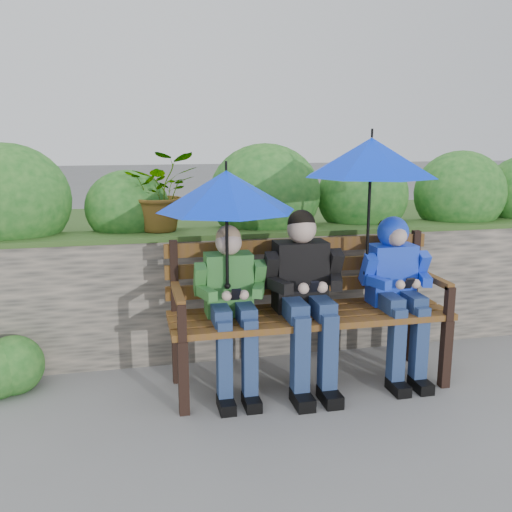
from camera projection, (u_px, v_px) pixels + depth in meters
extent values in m
plane|color=slate|center=(259.00, 387.00, 4.12)|extent=(60.00, 60.00, 0.00)
cube|color=#46453F|center=(239.00, 293.00, 4.73)|extent=(8.00, 0.40, 1.00)
cube|color=#344F21|center=(238.00, 232.00, 4.63)|extent=(8.00, 0.42, 0.04)
cube|color=#344F21|center=(217.00, 263.00, 5.88)|extent=(8.00, 2.00, 0.96)
ellipsoid|color=#18521A|center=(6.00, 200.00, 4.40)|extent=(0.97, 0.78, 0.88)
ellipsoid|color=#18521A|center=(128.00, 208.00, 4.63)|extent=(0.68, 0.54, 0.61)
ellipsoid|color=#18521A|center=(265.00, 195.00, 4.84)|extent=(0.96, 0.76, 0.86)
ellipsoid|color=#18521A|center=(363.00, 196.00, 5.09)|extent=(0.83, 0.67, 0.75)
ellipsoid|color=#18521A|center=(460.00, 193.00, 5.21)|extent=(0.86, 0.69, 0.78)
sphere|color=#C26E9B|center=(20.00, 220.00, 4.33)|extent=(0.14, 0.14, 0.14)
sphere|color=#C26E9B|center=(289.00, 212.00, 4.79)|extent=(0.14, 0.14, 0.14)
sphere|color=#C26E9B|center=(471.00, 206.00, 5.16)|extent=(0.14, 0.14, 0.14)
imported|color=#18521A|center=(162.00, 191.00, 4.52)|extent=(0.57, 0.49, 0.63)
imported|color=#18521A|center=(378.00, 192.00, 4.93)|extent=(0.30, 0.30, 0.54)
sphere|color=#18521A|center=(13.00, 365.00, 4.05)|extent=(0.43, 0.43, 0.43)
cube|color=black|center=(184.00, 378.00, 3.68)|extent=(0.07, 0.07, 0.50)
cube|color=black|center=(177.00, 350.00, 4.16)|extent=(0.07, 0.07, 0.50)
cube|color=black|center=(446.00, 354.00, 4.08)|extent=(0.07, 0.07, 0.50)
cube|color=black|center=(412.00, 331.00, 4.56)|extent=(0.07, 0.07, 0.50)
cube|color=brown|center=(320.00, 325.00, 3.86)|extent=(2.01, 0.11, 0.04)
cube|color=brown|center=(314.00, 319.00, 4.00)|extent=(2.01, 0.11, 0.04)
cube|color=brown|center=(307.00, 312.00, 4.14)|extent=(2.01, 0.11, 0.04)
cube|color=brown|center=(301.00, 307.00, 4.27)|extent=(2.01, 0.11, 0.04)
cube|color=black|center=(174.00, 279.00, 4.07)|extent=(0.06, 0.06, 0.56)
cube|color=brown|center=(178.00, 294.00, 3.81)|extent=(0.06, 0.52, 0.04)
cube|color=black|center=(182.00, 323.00, 3.60)|extent=(0.06, 0.06, 0.25)
cube|color=black|center=(414.00, 266.00, 4.47)|extent=(0.06, 0.06, 0.56)
cube|color=brown|center=(432.00, 278.00, 4.21)|extent=(0.06, 0.52, 0.04)
cube|color=black|center=(449.00, 304.00, 4.00)|extent=(0.06, 0.06, 0.25)
cube|color=brown|center=(299.00, 286.00, 4.30)|extent=(2.01, 0.04, 0.10)
cube|color=brown|center=(300.00, 266.00, 4.27)|extent=(2.01, 0.04, 0.10)
cube|color=brown|center=(300.00, 245.00, 4.23)|extent=(2.01, 0.04, 0.10)
cube|color=#357632|center=(228.00, 284.00, 3.98)|extent=(0.32, 0.19, 0.44)
sphere|color=#C1A18F|center=(229.00, 242.00, 3.90)|extent=(0.18, 0.18, 0.18)
sphere|color=#A98358|center=(228.00, 237.00, 3.90)|extent=(0.17, 0.17, 0.17)
cube|color=navy|center=(220.00, 314.00, 3.85)|extent=(0.11, 0.31, 0.11)
cube|color=navy|center=(224.00, 364.00, 3.77)|extent=(0.10, 0.10, 0.60)
cube|color=black|center=(226.00, 405.00, 3.77)|extent=(0.10, 0.21, 0.08)
cube|color=navy|center=(245.00, 312.00, 3.89)|extent=(0.11, 0.31, 0.11)
cube|color=navy|center=(250.00, 362.00, 3.81)|extent=(0.10, 0.10, 0.60)
cube|color=black|center=(252.00, 402.00, 3.81)|extent=(0.10, 0.21, 0.08)
cube|color=#357632|center=(200.00, 279.00, 3.88)|extent=(0.08, 0.17, 0.24)
cube|color=#357632|center=(207.00, 293.00, 3.78)|extent=(0.12, 0.20, 0.07)
sphere|color=#C1A18F|center=(227.00, 296.00, 3.73)|extent=(0.07, 0.07, 0.07)
cube|color=#357632|center=(259.00, 276.00, 3.97)|extent=(0.08, 0.17, 0.24)
cube|color=#357632|center=(259.00, 290.00, 3.86)|extent=(0.12, 0.20, 0.07)
sphere|color=#C1A18F|center=(244.00, 295.00, 3.75)|extent=(0.07, 0.07, 0.07)
cube|color=black|center=(236.00, 294.00, 3.73)|extent=(0.06, 0.07, 0.09)
cube|color=black|center=(300.00, 276.00, 4.09)|extent=(0.37, 0.22, 0.50)
sphere|color=#C1A18F|center=(302.00, 229.00, 3.99)|extent=(0.21, 0.21, 0.21)
sphere|color=black|center=(301.00, 224.00, 4.00)|extent=(0.20, 0.20, 0.20)
cube|color=navy|center=(293.00, 308.00, 3.94)|extent=(0.13, 0.35, 0.13)
cube|color=navy|center=(300.00, 359.00, 3.84)|extent=(0.11, 0.12, 0.61)
cube|color=black|center=(302.00, 400.00, 3.83)|extent=(0.12, 0.24, 0.09)
cube|color=navy|center=(320.00, 307.00, 3.98)|extent=(0.13, 0.35, 0.13)
cube|color=navy|center=(328.00, 357.00, 3.88)|extent=(0.11, 0.12, 0.61)
cube|color=black|center=(330.00, 397.00, 3.87)|extent=(0.12, 0.24, 0.09)
cube|color=black|center=(270.00, 270.00, 3.97)|extent=(0.09, 0.20, 0.28)
cube|color=black|center=(280.00, 286.00, 3.86)|extent=(0.14, 0.23, 0.08)
sphere|color=#C1A18F|center=(304.00, 288.00, 3.79)|extent=(0.08, 0.08, 0.08)
cube|color=black|center=(334.00, 267.00, 4.07)|extent=(0.09, 0.20, 0.28)
cube|color=black|center=(336.00, 282.00, 3.95)|extent=(0.14, 0.23, 0.08)
sphere|color=#C1A18F|center=(322.00, 287.00, 3.82)|extent=(0.08, 0.08, 0.08)
cube|color=black|center=(313.00, 287.00, 3.80)|extent=(0.06, 0.07, 0.09)
cube|color=#1C21D9|center=(391.00, 274.00, 4.25)|extent=(0.33, 0.19, 0.45)
sphere|color=#C1A18F|center=(395.00, 234.00, 4.16)|extent=(0.18, 0.18, 0.18)
sphere|color=#1C21D9|center=(393.00, 232.00, 4.19)|extent=(0.23, 0.23, 0.23)
sphere|color=#C1A18F|center=(397.00, 236.00, 4.12)|extent=(0.14, 0.14, 0.14)
cube|color=navy|center=(389.00, 302.00, 4.11)|extent=(0.12, 0.31, 0.12)
cube|color=navy|center=(396.00, 349.00, 4.03)|extent=(0.10, 0.11, 0.60)
cube|color=black|center=(398.00, 387.00, 4.03)|extent=(0.11, 0.21, 0.08)
cube|color=navy|center=(411.00, 300.00, 4.15)|extent=(0.12, 0.31, 0.12)
cube|color=navy|center=(419.00, 347.00, 4.07)|extent=(0.10, 0.11, 0.60)
cube|color=black|center=(421.00, 385.00, 4.07)|extent=(0.11, 0.21, 0.08)
cube|color=#1C21D9|center=(368.00, 269.00, 4.14)|extent=(0.08, 0.18, 0.25)
cube|color=#1C21D9|center=(379.00, 283.00, 4.04)|extent=(0.12, 0.21, 0.07)
sphere|color=#C1A18F|center=(400.00, 285.00, 3.98)|extent=(0.07, 0.07, 0.07)
cube|color=#1C21D9|center=(421.00, 267.00, 4.23)|extent=(0.08, 0.18, 0.25)
cube|color=#1C21D9|center=(425.00, 280.00, 4.12)|extent=(0.12, 0.21, 0.07)
sphere|color=#C1A18F|center=(416.00, 284.00, 4.01)|extent=(0.07, 0.07, 0.07)
cube|color=black|center=(409.00, 283.00, 3.99)|extent=(0.06, 0.07, 0.09)
cone|color=#002BE4|center=(226.00, 191.00, 3.72)|extent=(0.93, 0.93, 0.27)
cylinder|color=black|center=(226.00, 166.00, 3.68)|extent=(0.02, 0.02, 0.06)
cylinder|color=black|center=(227.00, 239.00, 3.78)|extent=(0.02, 0.02, 0.64)
sphere|color=black|center=(227.00, 286.00, 3.85)|extent=(0.04, 0.04, 0.04)
cone|color=#002BE4|center=(371.00, 157.00, 3.95)|extent=(0.95, 0.95, 0.27)
cylinder|color=black|center=(372.00, 133.00, 3.92)|extent=(0.02, 0.02, 0.06)
cylinder|color=black|center=(369.00, 216.00, 4.04)|extent=(0.02, 0.02, 0.83)
sphere|color=black|center=(366.00, 273.00, 4.13)|extent=(0.04, 0.04, 0.04)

